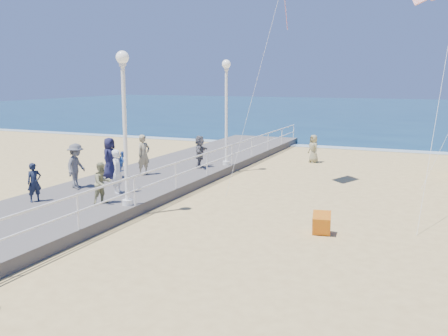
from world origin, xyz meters
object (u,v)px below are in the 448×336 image
at_px(woman_holding_toddler, 118,171).
at_px(spectator_0, 34,182).
at_px(lamp_post_far, 226,101).
at_px(spectator_1, 102,183).
at_px(spectator_4, 110,158).
at_px(spectator_5, 200,152).
at_px(spectator_6, 144,155).
at_px(spectator_2, 76,166).
at_px(beach_walker_c, 313,149).
at_px(lamp_post_mid, 124,112).
at_px(toddler_held, 123,161).
at_px(box_kite, 322,225).

distance_m(woman_holding_toddler, spectator_0, 3.06).
height_order(lamp_post_far, spectator_1, lamp_post_far).
height_order(spectator_4, spectator_5, spectator_4).
xyz_separation_m(woman_holding_toddler, spectator_6, (-1.07, 3.57, 0.08)).
xyz_separation_m(spectator_0, spectator_1, (2.44, 0.71, 0.04)).
xyz_separation_m(spectator_2, beach_walker_c, (6.94, 12.22, -0.50)).
xyz_separation_m(lamp_post_far, spectator_6, (-2.45, -3.98, -2.33)).
bearing_deg(spectator_1, spectator_0, 122.50).
relative_size(spectator_0, spectator_4, 0.78).
distance_m(lamp_post_mid, spectator_6, 6.05).
height_order(lamp_post_mid, spectator_6, lamp_post_mid).
bearing_deg(toddler_held, beach_walker_c, -31.48).
bearing_deg(beach_walker_c, lamp_post_far, -82.11).
distance_m(spectator_2, spectator_6, 3.58).
xyz_separation_m(lamp_post_far, box_kite, (6.76, -8.40, -3.36)).
bearing_deg(box_kite, toddler_held, 162.75).
height_order(lamp_post_far, toddler_held, lamp_post_far).
relative_size(toddler_held, beach_walker_c, 0.49).
distance_m(lamp_post_far, box_kite, 11.29).
bearing_deg(woman_holding_toddler, spectator_5, -14.86).
distance_m(spectator_1, spectator_5, 7.93).
height_order(spectator_4, box_kite, spectator_4).
bearing_deg(spectator_1, lamp_post_mid, -63.61).
bearing_deg(box_kite, lamp_post_mid, 174.95).
xyz_separation_m(spectator_1, box_kite, (7.67, 0.76, -0.85)).
relative_size(woman_holding_toddler, spectator_1, 1.14).
distance_m(spectator_0, beach_walker_c, 16.20).
relative_size(spectator_4, box_kite, 3.04).
height_order(woman_holding_toddler, spectator_1, woman_holding_toddler).
xyz_separation_m(spectator_0, spectator_5, (2.45, 8.64, 0.10)).
bearing_deg(spectator_4, spectator_2, 173.20).
relative_size(lamp_post_far, beach_walker_c, 3.30).
bearing_deg(spectator_0, box_kite, -54.88).
bearing_deg(spectator_1, beach_walker_c, -1.06).
relative_size(spectator_0, spectator_1, 0.95).
bearing_deg(spectator_2, lamp_post_far, -35.88).
relative_size(woman_holding_toddler, beach_walker_c, 1.06).
bearing_deg(lamp_post_far, lamp_post_mid, -90.00).
distance_m(lamp_post_mid, spectator_4, 5.62).
relative_size(lamp_post_far, woman_holding_toddler, 3.11).
bearing_deg(woman_holding_toddler, toddler_held, -55.60).
height_order(spectator_2, spectator_4, spectator_4).
height_order(spectator_1, spectator_2, spectator_2).
relative_size(lamp_post_far, box_kite, 8.87).
xyz_separation_m(spectator_2, box_kite, (10.27, -1.01, -1.01)).
relative_size(woman_holding_toddler, toddler_held, 2.18).
xyz_separation_m(lamp_post_far, woman_holding_toddler, (-1.39, -7.55, -2.40)).
height_order(lamp_post_far, woman_holding_toddler, lamp_post_far).
distance_m(lamp_post_mid, spectator_0, 4.31).
distance_m(lamp_post_mid, toddler_held, 2.86).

